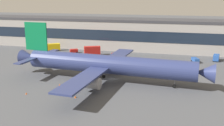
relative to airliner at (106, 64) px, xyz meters
The scene contains 12 objects.
ground_plane 5.91m from the airliner, 60.58° to the left, with size 600.00×600.00×0.00m, color #4C4F54.
terminal_building 54.66m from the airliner, 88.83° to the left, with size 167.87×17.31×15.27m.
airliner is the anchor object (origin of this frame).
catering_truck 38.51m from the airliner, 115.18° to the left, with size 7.61×5.49×4.15m.
crew_van 53.13m from the airliner, 45.79° to the left, with size 3.06×5.50×2.55m.
stair_truck 55.34m from the airliner, 133.60° to the left, with size 6.35×5.26×3.55m.
pushback_tractor 34.93m from the airliner, 97.51° to the left, with size 5.33×3.83×1.75m.
baggage_tug 46.31m from the airliner, 125.22° to the left, with size 4.11×3.63×1.85m.
follow_me_car 43.58m from the airliner, 49.15° to the left, with size 3.21×4.78×1.85m.
traffic_cone_0 15.63m from the airliner, 145.64° to the right, with size 0.52×0.52×0.65m, color #F2590C.
traffic_cone_1 25.50m from the airliner, 136.38° to the right, with size 0.45×0.45×0.56m, color #F2590C.
traffic_cone_2 17.51m from the airliner, 103.45° to the right, with size 0.49×0.49×0.62m, color #F2590C.
Camera 1 is at (21.68, -81.30, 26.61)m, focal length 43.38 mm.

